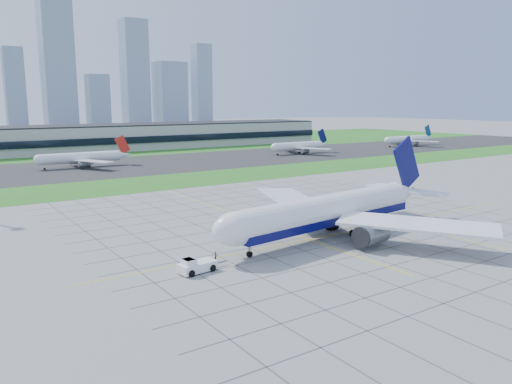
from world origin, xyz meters
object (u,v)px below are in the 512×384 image
(crew_far, at_px, (449,223))
(distant_jet_3, at_px, (408,139))
(crew_near, at_px, (216,256))
(distant_jet_2, at_px, (299,146))
(airliner, at_px, (330,211))
(pushback_tug, at_px, (196,266))
(distant_jet_1, at_px, (82,157))

(crew_far, relative_size, distant_jet_3, 0.04)
(distant_jet_3, bearing_deg, crew_near, -147.87)
(crew_near, distance_m, distant_jet_2, 201.91)
(airliner, xyz_separation_m, distant_jet_3, (204.93, 146.01, -1.24))
(pushback_tug, height_order, crew_far, pushback_tug)
(crew_far, xyz_separation_m, distant_jet_2, (79.32, 155.25, 3.56))
(airliner, height_order, distant_jet_1, airliner)
(crew_near, height_order, distant_jet_3, distant_jet_3)
(distant_jet_2, bearing_deg, crew_far, -117.06)
(distant_jet_3, bearing_deg, airliner, -144.53)
(airliner, xyz_separation_m, pushback_tug, (-35.43, -4.67, -4.52))
(airliner, relative_size, distant_jet_3, 1.49)
(distant_jet_1, height_order, distant_jet_3, same)
(distant_jet_3, bearing_deg, distant_jet_2, -179.85)
(crew_near, relative_size, crew_far, 0.99)
(airliner, height_order, pushback_tug, airliner)
(crew_near, bearing_deg, crew_far, -85.82)
(distant_jet_1, xyz_separation_m, distant_jet_3, (216.99, -7.43, 0.00))
(crew_near, relative_size, distant_jet_3, 0.04)
(crew_far, distance_m, distant_jet_2, 174.38)
(crew_far, bearing_deg, pushback_tug, -167.46)
(airliner, height_order, crew_near, airliner)
(pushback_tug, xyz_separation_m, distant_jet_1, (23.37, 158.11, 3.28))
(distant_jet_1, bearing_deg, crew_near, -96.42)
(pushback_tug, height_order, crew_near, pushback_tug)
(airliner, bearing_deg, distant_jet_2, 46.45)
(airliner, distance_m, distant_jet_3, 251.63)
(pushback_tug, distance_m, distant_jet_2, 208.56)
(airliner, height_order, distant_jet_2, airliner)
(distant_jet_1, bearing_deg, distant_jet_3, -1.96)
(airliner, distance_m, distant_jet_2, 182.00)
(pushback_tug, xyz_separation_m, distant_jet_3, (240.36, 150.68, 3.28))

